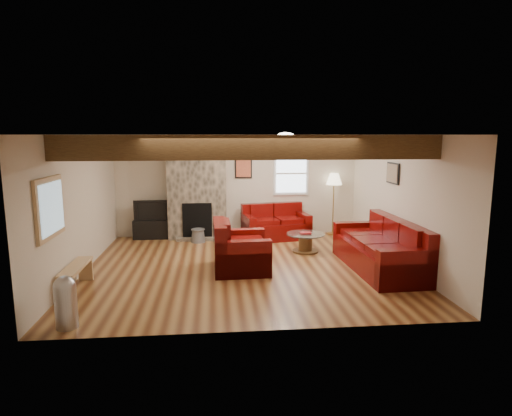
{
  "coord_description": "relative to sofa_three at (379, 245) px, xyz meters",
  "views": [
    {
      "loc": [
        -0.56,
        -7.9,
        2.49
      ],
      "look_at": [
        0.24,
        0.4,
        1.07
      ],
      "focal_mm": 30.0,
      "sensor_mm": 36.0,
      "label": 1
    }
  ],
  "objects": [
    {
      "name": "coal_bucket",
      "position": [
        -3.46,
        2.43,
        -0.31
      ],
      "size": [
        0.34,
        0.34,
        0.32
      ],
      "primitive_type": null,
      "color": "slate",
      "rests_on": "floor"
    },
    {
      "name": "tv_cabinet",
      "position": [
        -4.57,
        2.92,
        -0.24
      ],
      "size": [
        0.92,
        0.37,
        0.46
      ],
      "primitive_type": "cube",
      "color": "black",
      "rests_on": "floor"
    },
    {
      "name": "back_window",
      "position": [
        -1.13,
        3.1,
        1.08
      ],
      "size": [
        0.9,
        0.08,
        1.1
      ],
      "primitive_type": null,
      "color": "white",
      "rests_on": "room"
    },
    {
      "name": "artwork_back",
      "position": [
        -2.33,
        3.1,
        1.23
      ],
      "size": [
        0.42,
        0.06,
        0.52
      ],
      "primitive_type": null,
      "color": "black",
      "rests_on": "room"
    },
    {
      "name": "floor_lamp",
      "position": [
        -0.06,
        2.94,
        0.86
      ],
      "size": [
        0.4,
        0.4,
        1.55
      ],
      "color": "#AA8A47",
      "rests_on": "floor"
    },
    {
      "name": "television",
      "position": [
        -4.57,
        2.92,
        0.24
      ],
      "size": [
        0.86,
        0.11,
        0.49
      ],
      "primitive_type": "imported",
      "color": "black",
      "rests_on": "tv_cabinet"
    },
    {
      "name": "hatch_window",
      "position": [
        -5.44,
        -1.11,
        0.98
      ],
      "size": [
        0.08,
        1.0,
        0.9
      ],
      "primitive_type": null,
      "color": "tan",
      "rests_on": "room"
    },
    {
      "name": "armchair_red",
      "position": [
        -2.58,
        0.22,
        -0.0
      ],
      "size": [
        1.03,
        1.17,
        0.93
      ],
      "primitive_type": null,
      "rotation": [
        0.0,
        0.0,
        1.6
      ],
      "color": "#4B0705",
      "rests_on": "floor"
    },
    {
      "name": "coffee_table",
      "position": [
        -1.11,
        1.33,
        -0.27
      ],
      "size": [
        0.83,
        0.83,
        0.43
      ],
      "color": "#493017",
      "rests_on": "floor"
    },
    {
      "name": "pine_bench",
      "position": [
        -5.31,
        -0.61,
        -0.26
      ],
      "size": [
        0.26,
        1.1,
        0.41
      ],
      "primitive_type": null,
      "color": "tan",
      "rests_on": "floor"
    },
    {
      "name": "artwork_right",
      "position": [
        0.48,
        0.69,
        1.28
      ],
      "size": [
        0.06,
        0.55,
        0.42
      ],
      "primitive_type": null,
      "color": "black",
      "rests_on": "room"
    },
    {
      "name": "chimney_breast",
      "position": [
        -3.48,
        2.88,
        0.75
      ],
      "size": [
        1.4,
        0.67,
        2.5
      ],
      "color": "#3C372E",
      "rests_on": "floor"
    },
    {
      "name": "ceiling_dome",
      "position": [
        -1.58,
        1.29,
        1.97
      ],
      "size": [
        0.4,
        0.4,
        0.18
      ],
      "primitive_type": null,
      "color": "white",
      "rests_on": "room"
    },
    {
      "name": "room",
      "position": [
        -2.48,
        0.39,
        0.78
      ],
      "size": [
        8.0,
        8.0,
        8.0
      ],
      "color": "#5E3119",
      "rests_on": "ground"
    },
    {
      "name": "pedal_bin",
      "position": [
        -5.0,
        -2.02,
        -0.11
      ],
      "size": [
        0.37,
        0.37,
        0.71
      ],
      "primitive_type": null,
      "rotation": [
        0.0,
        0.0,
        -0.37
      ],
      "color": "#AAAAAF",
      "rests_on": "floor"
    },
    {
      "name": "loveseat",
      "position": [
        -1.58,
        2.62,
        -0.05
      ],
      "size": [
        1.69,
        1.15,
        0.83
      ],
      "primitive_type": null,
      "rotation": [
        0.0,
        0.0,
        0.17
      ],
      "color": "#4B0705",
      "rests_on": "floor"
    },
    {
      "name": "oak_beam",
      "position": [
        -2.48,
        -0.86,
        1.84
      ],
      "size": [
        6.0,
        0.36,
        0.38
      ],
      "primitive_type": "cube",
      "color": "#34200F",
      "rests_on": "room"
    },
    {
      "name": "sofa_three",
      "position": [
        0.0,
        0.0,
        0.0
      ],
      "size": [
        1.09,
        2.45,
        0.94
      ],
      "primitive_type": null,
      "rotation": [
        0.0,
        0.0,
        -1.54
      ],
      "color": "#4B0705",
      "rests_on": "floor"
    }
  ]
}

